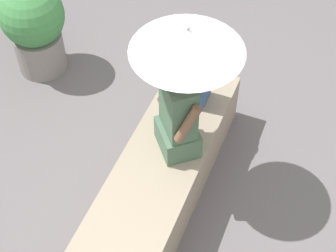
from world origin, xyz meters
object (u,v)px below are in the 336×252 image
planter_near (34,26)px  person_seated (178,113)px  parasol (187,41)px  handbag_black (198,87)px

planter_near → person_seated: bearing=-114.5°
parasol → handbag_black: size_ratio=3.44×
person_seated → handbag_black: person_seated is taller
person_seated → parasol: 0.64m
person_seated → parasol: size_ratio=0.79×
parasol → handbag_black: (0.45, 0.05, -0.86)m
person_seated → handbag_black: 0.58m
parasol → planter_near: bearing=67.8°
handbag_black → parasol: bearing=-174.1°
handbag_black → planter_near: size_ratio=0.34×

